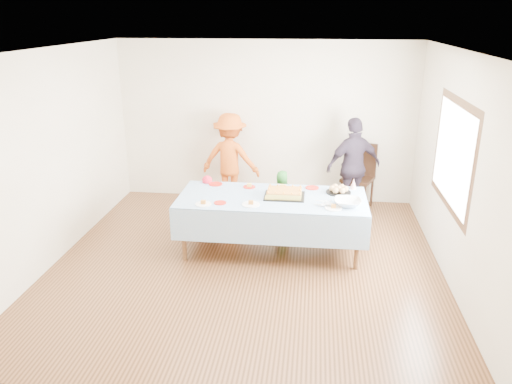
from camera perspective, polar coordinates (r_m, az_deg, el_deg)
ground at (r=6.61m, az=-1.10°, el=-8.11°), size 5.00×5.00×0.00m
room_walls at (r=5.99m, az=-0.69°, el=7.03°), size 5.04×5.04×2.72m
party_table at (r=6.67m, az=1.84°, el=-1.01°), size 2.50×1.10×0.78m
birthday_cake at (r=6.66m, az=3.27°, el=-0.17°), size 0.53×0.41×0.09m
rolls_tray at (r=6.88m, az=9.42°, el=0.23°), size 0.34×0.34×0.10m
punch_bowl at (r=6.45m, az=10.44°, el=-1.19°), size 0.35×0.35×0.09m
party_hat at (r=7.07m, az=11.08°, el=0.94°), size 0.09×0.09×0.15m
fork_pile at (r=6.40m, az=7.67°, el=-1.27°), size 0.24×0.18×0.07m
plate_red_far_a at (r=7.16m, az=-4.64°, el=0.91°), size 0.20×0.20×0.01m
plate_red_far_b at (r=7.02m, az=-0.77°, el=0.59°), size 0.17×0.17×0.01m
plate_red_far_c at (r=6.98m, az=2.98°, el=0.46°), size 0.18×0.18×0.01m
plate_red_far_d at (r=7.03m, az=6.43°, el=0.49°), size 0.19×0.19×0.01m
plate_red_near at (r=6.45m, az=-4.13°, el=-1.23°), size 0.16×0.16×0.01m
plate_white_left at (r=6.42m, az=-6.03°, el=-1.38°), size 0.21×0.21×0.01m
plate_white_mid at (r=6.38m, az=-0.58°, el=-1.42°), size 0.23×0.23×0.01m
plate_white_right at (r=6.33m, az=8.85°, el=-1.83°), size 0.22×0.22×0.01m
dining_chair at (r=8.49m, az=11.77°, el=2.26°), size 0.61×0.61×1.07m
toddler_left at (r=7.39m, az=-5.52°, el=-1.33°), size 0.34×0.24×0.88m
toddler_mid at (r=7.93m, az=2.99°, el=-0.24°), size 0.40×0.29×0.77m
toddler_right at (r=7.22m, az=2.94°, el=-2.15°), size 0.42×0.35×0.80m
adult_left at (r=8.43m, az=-2.95°, el=3.80°), size 1.08×0.72×1.55m
adult_right at (r=8.12m, az=11.08°, el=2.91°), size 1.00×0.73×1.57m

